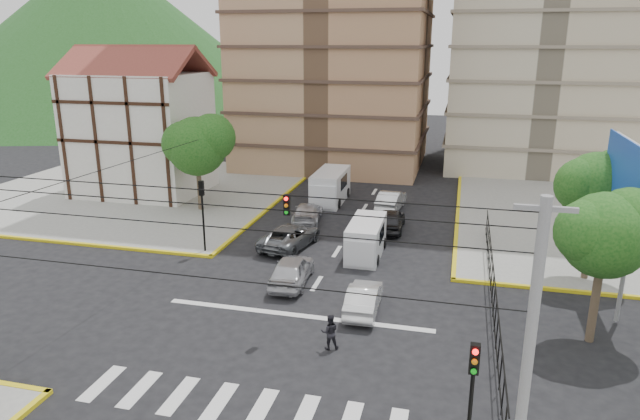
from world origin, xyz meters
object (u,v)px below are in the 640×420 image
(traffic_light_se, at_px, (472,390))
(pedestrian_crosswalk, at_px, (330,332))
(van_left_lane, at_px, (330,188))
(car_silver_front_left, at_px, (292,270))
(traffic_light_nw, at_px, (202,204))
(van_right_lane, at_px, (365,240))
(car_white_front_right, at_px, (364,298))

(traffic_light_se, xyz_separation_m, pedestrian_crosswalk, (-5.59, 6.42, -2.34))
(van_left_lane, relative_size, pedestrian_crosswalk, 3.62)
(van_left_lane, distance_m, car_silver_front_left, 16.11)
(traffic_light_nw, distance_m, van_right_lane, 10.01)
(traffic_light_se, height_order, traffic_light_nw, same)
(van_left_lane, distance_m, pedestrian_crosswalk, 22.71)
(pedestrian_crosswalk, bearing_deg, car_silver_front_left, -78.29)
(car_silver_front_left, relative_size, car_white_front_right, 1.10)
(traffic_light_se, distance_m, car_silver_front_left, 15.65)
(traffic_light_nw, relative_size, van_left_lane, 0.78)
(car_silver_front_left, distance_m, car_white_front_right, 4.87)
(van_right_lane, bearing_deg, van_left_lane, 112.65)
(pedestrian_crosswalk, bearing_deg, van_right_lane, -106.31)
(car_silver_front_left, height_order, pedestrian_crosswalk, pedestrian_crosswalk)
(traffic_light_se, bearing_deg, car_white_front_right, 115.16)
(van_left_lane, bearing_deg, pedestrian_crosswalk, -77.01)
(car_white_front_right, xyz_separation_m, pedestrian_crosswalk, (-0.78, -3.81, 0.10))
(pedestrian_crosswalk, bearing_deg, van_left_lane, -95.06)
(van_left_lane, xyz_separation_m, car_silver_front_left, (1.68, -16.01, -0.46))
(traffic_light_nw, relative_size, car_white_front_right, 1.07)
(car_white_front_right, bearing_deg, traffic_light_se, 113.41)
(traffic_light_se, distance_m, van_left_lane, 30.55)
(traffic_light_nw, xyz_separation_m, van_right_lane, (9.63, 1.78, -2.06))
(traffic_light_se, bearing_deg, car_silver_front_left, 126.05)
(van_right_lane, xyz_separation_m, pedestrian_crosswalk, (0.38, -10.96, -0.27))
(traffic_light_se, relative_size, car_silver_front_left, 0.97)
(car_white_front_right, bearing_deg, car_silver_front_left, -29.71)
(van_right_lane, height_order, car_silver_front_left, van_right_lane)
(traffic_light_nw, relative_size, pedestrian_crosswalk, 2.83)
(van_right_lane, bearing_deg, traffic_light_se, -71.79)
(traffic_light_nw, xyz_separation_m, car_silver_front_left, (6.50, -3.09, -2.34))
(traffic_light_nw, xyz_separation_m, pedestrian_crosswalk, (10.01, -9.18, -2.34))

